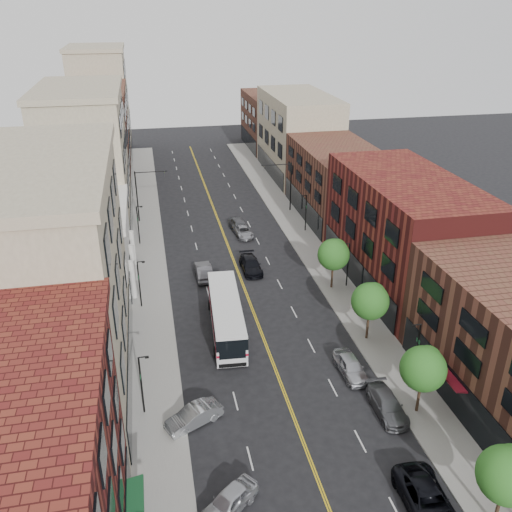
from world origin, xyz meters
TOP-DOWN VIEW (x-y plane):
  - ground at (0.00, 0.00)m, footprint 220.00×220.00m
  - sidewalk_left at (-10.00, 35.00)m, footprint 4.00×110.00m
  - sidewalk_right at (10.00, 35.00)m, footprint 4.00×110.00m
  - bldg_l_tanoffice at (-17.00, 13.00)m, footprint 10.00×22.00m
  - bldg_l_white at (-17.00, 31.00)m, footprint 10.00×14.00m
  - bldg_l_far_a at (-17.00, 48.00)m, footprint 10.00×20.00m
  - bldg_l_far_b at (-17.00, 68.00)m, footprint 10.00×20.00m
  - bldg_l_far_c at (-17.00, 86.00)m, footprint 10.00×16.00m
  - bldg_r_mid at (17.00, 24.00)m, footprint 10.00×22.00m
  - bldg_r_far_a at (17.00, 45.00)m, footprint 10.00×20.00m
  - bldg_r_far_b at (17.00, 66.00)m, footprint 10.00×22.00m
  - bldg_r_far_c at (17.00, 86.00)m, footprint 10.00×18.00m
  - tree_r_0 at (9.39, -5.93)m, footprint 3.40×3.40m
  - tree_r_1 at (9.39, 4.07)m, footprint 3.40×3.40m
  - tree_r_2 at (9.39, 14.07)m, footprint 3.40×3.40m
  - tree_r_3 at (9.39, 24.07)m, footprint 3.40×3.40m
  - lamp_l_1 at (-10.95, 8.00)m, footprint 0.81×0.55m
  - lamp_l_2 at (-10.95, 24.00)m, footprint 0.81×0.55m
  - lamp_l_3 at (-10.95, 40.00)m, footprint 0.81×0.55m
  - lamp_r_1 at (10.95, 8.00)m, footprint 0.81×0.55m
  - lamp_r_2 at (10.95, 24.00)m, footprint 0.81×0.55m
  - lamp_r_3 at (10.95, 40.00)m, footprint 0.81×0.55m
  - signal_mast_left at (-10.27, 48.00)m, footprint 4.49×0.18m
  - signal_mast_right at (10.27, 48.00)m, footprint 4.49×0.18m
  - city_bus at (-3.15, 18.09)m, footprint 3.58×12.47m
  - car_angle_a at (-6.03, -1.76)m, footprint 4.35×3.92m
  - car_angle_b at (-7.40, 6.13)m, footprint 4.58×3.27m
  - car_parked_near at (5.80, -4.31)m, footprint 2.97×5.96m
  - car_parked_mid at (7.07, 4.43)m, footprint 2.02×4.90m
  - car_parked_far at (6.00, 9.41)m, footprint 2.04×4.67m
  - car_lane_behind at (-4.02, 29.31)m, footprint 1.76×4.94m
  - car_lane_a at (1.50, 29.84)m, footprint 2.18×5.21m
  - car_lane_b at (2.49, 40.11)m, footprint 2.51×4.77m
  - car_lane_c at (2.25, 42.00)m, footprint 2.57×5.03m

SIDE VIEW (x-z plane):
  - ground at x=0.00m, z-range 0.00..0.00m
  - sidewalk_left at x=-10.00m, z-range 0.00..0.15m
  - sidewalk_right at x=10.00m, z-range 0.00..0.15m
  - car_lane_b at x=2.49m, z-range 0.00..1.28m
  - car_parked_mid at x=7.07m, z-range 0.00..1.42m
  - car_angle_a at x=-6.03m, z-range 0.00..1.43m
  - car_angle_b at x=-7.40m, z-range 0.00..1.44m
  - car_lane_a at x=1.50m, z-range 0.00..1.51m
  - car_parked_far at x=6.00m, z-range 0.00..1.56m
  - car_lane_behind at x=-4.02m, z-range 0.00..1.62m
  - car_parked_near at x=5.80m, z-range 0.00..1.62m
  - car_lane_c at x=2.25m, z-range 0.00..1.64m
  - city_bus at x=-3.15m, z-range 0.26..3.43m
  - lamp_l_1 at x=-10.95m, z-range 0.45..5.50m
  - lamp_l_2 at x=-10.95m, z-range 0.45..5.50m
  - lamp_l_3 at x=-10.95m, z-range 0.45..5.50m
  - lamp_r_1 at x=10.95m, z-range 0.45..5.50m
  - lamp_r_2 at x=10.95m, z-range 0.45..5.50m
  - lamp_r_3 at x=10.95m, z-range 0.45..5.50m
  - bldg_l_white at x=-17.00m, z-range 0.00..8.00m
  - tree_r_0 at x=9.39m, z-range 1.33..6.92m
  - tree_r_1 at x=9.39m, z-range 1.33..6.92m
  - tree_r_2 at x=9.39m, z-range 1.33..6.92m
  - tree_r_3 at x=9.39m, z-range 1.33..6.92m
  - signal_mast_left at x=-10.27m, z-range 1.05..8.25m
  - signal_mast_right at x=10.27m, z-range 1.05..8.25m
  - bldg_r_far_a at x=17.00m, z-range 0.00..10.00m
  - bldg_r_far_c at x=17.00m, z-range 0.00..11.00m
  - bldg_r_mid at x=17.00m, z-range 0.00..12.00m
  - bldg_r_far_b at x=17.00m, z-range 0.00..14.00m
  - bldg_l_far_b at x=-17.00m, z-range 0.00..15.00m
  - bldg_l_tanoffice at x=-17.00m, z-range 0.00..18.00m
  - bldg_l_far_a at x=-17.00m, z-range 0.00..18.00m
  - bldg_l_far_c at x=-17.00m, z-range 0.00..20.00m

